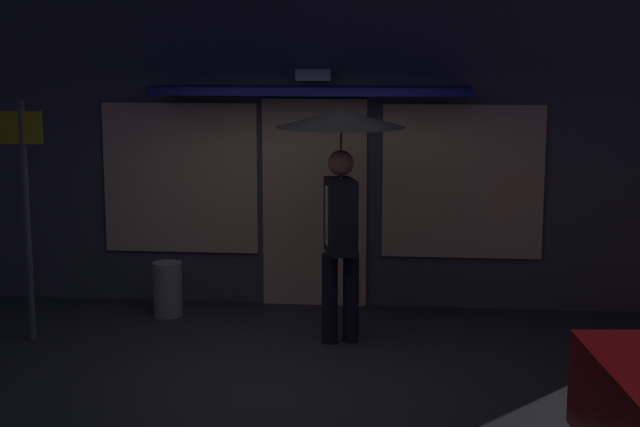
# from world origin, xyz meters

# --- Properties ---
(ground_plane) EXTENTS (18.00, 18.00, 0.00)m
(ground_plane) POSITION_xyz_m (0.00, 0.00, 0.00)
(ground_plane) COLOR #2D2D33
(building_facade) EXTENTS (8.46, 1.00, 4.58)m
(building_facade) POSITION_xyz_m (0.00, 2.34, 2.27)
(building_facade) COLOR #4C4C56
(building_facade) RESTS_ON ground
(person_with_umbrella) EXTENTS (1.19, 1.19, 2.17)m
(person_with_umbrella) POSITION_xyz_m (0.38, 0.85, 1.70)
(person_with_umbrella) COLOR black
(person_with_umbrella) RESTS_ON ground
(street_sign_post) EXTENTS (0.40, 0.07, 2.26)m
(street_sign_post) POSITION_xyz_m (-2.52, 0.63, 1.29)
(street_sign_post) COLOR #595B60
(street_sign_post) RESTS_ON ground
(sidewalk_bollard) EXTENTS (0.30, 0.30, 0.56)m
(sidewalk_bollard) POSITION_xyz_m (-1.45, 1.57, 0.28)
(sidewalk_bollard) COLOR #9E998E
(sidewalk_bollard) RESTS_ON ground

